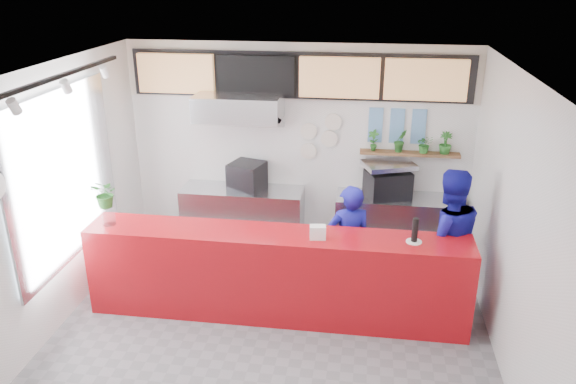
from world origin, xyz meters
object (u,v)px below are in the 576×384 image
Objects in this scene: pepper_mill at (415,230)px; espresso_machine at (388,184)px; panini_oven at (247,176)px; service_counter at (276,275)px; staff_center at (348,244)px; staff_right at (446,241)px.

espresso_machine is at bearing 97.85° from pepper_mill.
service_counter is at bearing -51.07° from panini_oven.
pepper_mill is at bearing 127.84° from staff_center.
pepper_mill is at bearing -104.54° from espresso_machine.
panini_oven is at bearing 157.61° from espresso_machine.
pepper_mill is at bearing 36.21° from staff_right.
service_counter is 2.02m from panini_oven.
panini_oven is 2.05m from staff_center.
pepper_mill is (0.74, -0.51, 0.48)m from staff_center.
service_counter is 7.56× the size of espresso_machine.
staff_center is 0.85× the size of staff_right.
panini_oven reaches higher than service_counter.
staff_right is at bearing 13.33° from service_counter.
panini_oven is at bearing -38.43° from staff_right.
espresso_machine is 0.33× the size of staff_right.
service_counter is at bearing 13.60° from staff_center.
panini_oven is 0.25× the size of staff_right.
staff_center is 1.02m from pepper_mill.
panini_oven is at bearing 111.85° from service_counter.
staff_center is at bearing -132.97° from espresso_machine.
panini_oven reaches higher than espresso_machine.
panini_oven is 2.92m from pepper_mill.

